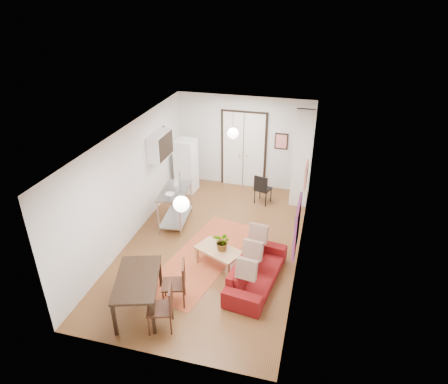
% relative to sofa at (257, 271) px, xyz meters
% --- Properties ---
extents(floor, '(7.00, 7.00, 0.00)m').
position_rel_sofa_xyz_m(floor, '(-1.31, 1.15, -0.31)').
color(floor, brown).
rests_on(floor, ground).
extents(ceiling, '(4.20, 7.00, 0.02)m').
position_rel_sofa_xyz_m(ceiling, '(-1.31, 1.15, 2.59)').
color(ceiling, silver).
rests_on(ceiling, wall_back).
extents(wall_back, '(4.20, 0.02, 2.90)m').
position_rel_sofa_xyz_m(wall_back, '(-1.31, 4.65, 1.14)').
color(wall_back, silver).
rests_on(wall_back, floor).
extents(wall_front, '(4.20, 0.02, 2.90)m').
position_rel_sofa_xyz_m(wall_front, '(-1.31, -2.35, 1.14)').
color(wall_front, silver).
rests_on(wall_front, floor).
extents(wall_left, '(0.02, 7.00, 2.90)m').
position_rel_sofa_xyz_m(wall_left, '(-3.41, 1.15, 1.14)').
color(wall_left, silver).
rests_on(wall_left, floor).
extents(wall_right, '(0.02, 7.00, 2.90)m').
position_rel_sofa_xyz_m(wall_right, '(0.79, 1.15, 1.14)').
color(wall_right, silver).
rests_on(wall_right, floor).
extents(double_doors, '(1.44, 0.06, 2.50)m').
position_rel_sofa_xyz_m(double_doors, '(-1.31, 4.60, 0.89)').
color(double_doors, white).
rests_on(double_doors, wall_back).
extents(stub_partition, '(0.50, 0.10, 2.90)m').
position_rel_sofa_xyz_m(stub_partition, '(0.54, 3.70, 1.14)').
color(stub_partition, silver).
rests_on(stub_partition, floor).
extents(wall_cabinet, '(0.35, 1.00, 0.70)m').
position_rel_sofa_xyz_m(wall_cabinet, '(-3.23, 2.65, 1.59)').
color(wall_cabinet, white).
rests_on(wall_cabinet, wall_left).
extents(painting_popart, '(0.05, 1.00, 1.00)m').
position_rel_sofa_xyz_m(painting_popart, '(0.76, -0.10, 1.34)').
color(painting_popart, red).
rests_on(painting_popart, wall_right).
extents(painting_abstract, '(0.05, 0.50, 0.60)m').
position_rel_sofa_xyz_m(painting_abstract, '(0.76, 1.95, 1.49)').
color(painting_abstract, beige).
rests_on(painting_abstract, wall_right).
extents(poster_back, '(0.40, 0.03, 0.50)m').
position_rel_sofa_xyz_m(poster_back, '(-0.16, 4.62, 1.29)').
color(poster_back, red).
rests_on(poster_back, wall_back).
extents(print_left, '(0.03, 0.44, 0.54)m').
position_rel_sofa_xyz_m(print_left, '(-3.38, 3.15, 1.64)').
color(print_left, '#9F6342').
rests_on(print_left, wall_left).
extents(pendant_back, '(0.30, 0.30, 0.80)m').
position_rel_sofa_xyz_m(pendant_back, '(-1.31, 3.15, 1.95)').
color(pendant_back, white).
rests_on(pendant_back, ceiling).
extents(pendant_front, '(0.30, 0.30, 0.80)m').
position_rel_sofa_xyz_m(pendant_front, '(-1.31, -0.85, 1.95)').
color(pendant_front, white).
rests_on(pendant_front, ceiling).
extents(kilim_rug, '(2.05, 3.71, 0.01)m').
position_rel_sofa_xyz_m(kilim_rug, '(-1.39, 0.58, -0.30)').
color(kilim_rug, '#C05A30').
rests_on(kilim_rug, floor).
extents(sofa, '(2.18, 1.10, 0.61)m').
position_rel_sofa_xyz_m(sofa, '(0.00, 0.00, 0.00)').
color(sofa, maroon).
rests_on(sofa, floor).
extents(coffee_table, '(1.18, 0.95, 0.46)m').
position_rel_sofa_xyz_m(coffee_table, '(-0.95, 0.36, 0.09)').
color(coffee_table, '#AB7950').
rests_on(coffee_table, floor).
extents(potted_plant, '(0.51, 0.48, 0.45)m').
position_rel_sofa_xyz_m(potted_plant, '(-0.85, 0.36, 0.38)').
color(potted_plant, '#2D6532').
rests_on(potted_plant, coffee_table).
extents(kitchen_counter, '(0.78, 1.37, 1.00)m').
position_rel_sofa_xyz_m(kitchen_counter, '(-2.57, 1.86, 0.36)').
color(kitchen_counter, '#AFB0B4').
rests_on(kitchen_counter, floor).
extents(bowl, '(0.26, 0.26, 0.06)m').
position_rel_sofa_xyz_m(bowl, '(-2.57, 1.56, 0.73)').
color(bowl, white).
rests_on(bowl, kitchen_counter).
extents(soap_bottle, '(0.10, 0.10, 0.21)m').
position_rel_sofa_xyz_m(soap_bottle, '(-2.62, 2.11, 0.80)').
color(soap_bottle, teal).
rests_on(soap_bottle, kitchen_counter).
extents(fridge, '(0.63, 0.63, 1.67)m').
position_rel_sofa_xyz_m(fridge, '(-2.94, 3.81, 0.53)').
color(fridge, white).
rests_on(fridge, floor).
extents(dining_table, '(1.20, 1.59, 0.78)m').
position_rel_sofa_xyz_m(dining_table, '(-2.11, -1.37, 0.39)').
color(dining_table, black).
rests_on(dining_table, floor).
extents(dining_chair_near, '(0.58, 0.71, 0.97)m').
position_rel_sofa_xyz_m(dining_chair_near, '(-1.51, -0.93, 0.26)').
color(dining_chair_near, '#3B1C12').
rests_on(dining_chair_near, floor).
extents(dining_chair_far, '(0.58, 0.71, 0.97)m').
position_rel_sofa_xyz_m(dining_chair_far, '(-1.51, -1.63, 0.26)').
color(dining_chair_far, '#3B1C12').
rests_on(dining_chair_far, floor).
extents(black_side_chair, '(0.52, 0.53, 0.92)m').
position_rel_sofa_xyz_m(black_side_chair, '(-0.49, 3.70, 0.23)').
color(black_side_chair, black).
rests_on(black_side_chair, floor).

